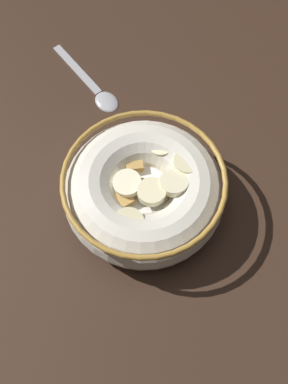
{
  "coord_description": "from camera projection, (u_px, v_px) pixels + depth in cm",
  "views": [
    {
      "loc": [
        -25.91,
        -1.21,
        55.0
      ],
      "look_at": [
        0.0,
        0.0,
        3.0
      ],
      "focal_mm": 49.62,
      "sensor_mm": 36.0,
      "label": 1
    }
  ],
  "objects": [
    {
      "name": "ground_plane",
      "position": [
        144.0,
        207.0,
        0.62
      ],
      "size": [
        90.99,
        90.99,
        2.0
      ],
      "primitive_type": "cube",
      "color": "#332116"
    },
    {
      "name": "cereal_bowl",
      "position": [
        144.0,
        191.0,
        0.58
      ],
      "size": [
        17.77,
        17.77,
        6.09
      ],
      "color": "silver",
      "rests_on": "ground_plane"
    },
    {
      "name": "spoon",
      "position": [
        97.0,
        90.0,
        0.68
      ],
      "size": [
        11.22,
        10.02,
        0.8
      ],
      "color": "#A5A5AD",
      "rests_on": "ground_plane"
    }
  ]
}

